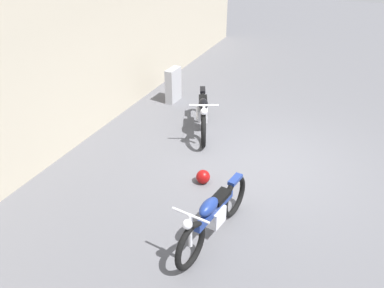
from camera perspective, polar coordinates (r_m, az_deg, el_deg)
ground_plane at (r=7.62m, az=9.66°, el=-2.82°), size 40.00×40.00×0.00m
building_wall at (r=8.46m, az=-15.62°, el=12.36°), size 18.00×0.30×3.36m
stone_marker at (r=10.07m, az=-2.75°, el=8.57°), size 0.54×0.22×0.87m
helmet at (r=6.91m, az=1.63°, el=-4.80°), size 0.25×0.25×0.25m
motorcycle_black at (r=8.49m, az=1.60°, el=4.58°), size 1.96×0.96×0.93m
motorcycle_blue at (r=5.62m, az=3.16°, el=-10.34°), size 1.93×0.57×0.87m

